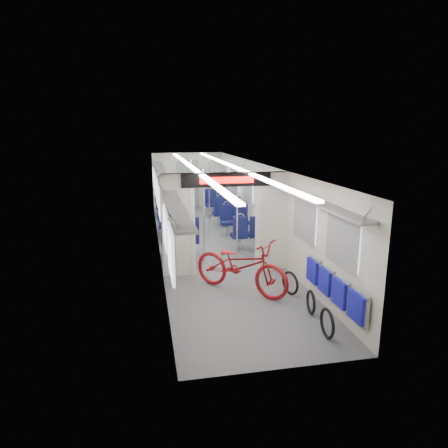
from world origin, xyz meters
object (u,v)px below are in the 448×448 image
(seat_bay_near_right, at_px, (241,224))
(stanchion_far_right, at_px, (209,195))
(seat_bay_far_left, at_px, (170,206))
(seat_bay_far_right, at_px, (221,205))
(bicycle, at_px, (241,265))
(bike_hoop_c, at_px, (290,284))
(bike_hoop_a, at_px, (327,325))
(stanchion_far_left, at_px, (192,198))
(bike_hoop_b, at_px, (311,304))
(stanchion_near_left, at_px, (204,216))
(seat_bay_near_left, at_px, (177,226))
(stanchion_near_right, at_px, (237,217))
(flip_bench, at_px, (333,287))

(seat_bay_near_right, relative_size, stanchion_far_right, 0.84)
(seat_bay_far_left, distance_m, seat_bay_far_right, 1.87)
(bicycle, height_order, bike_hoop_c, bicycle)
(bike_hoop_a, xyz_separation_m, stanchion_far_left, (-1.31, 6.95, 0.93))
(bike_hoop_b, xyz_separation_m, stanchion_near_left, (-1.42, 3.35, 0.95))
(bicycle, xyz_separation_m, stanchion_far_left, (-0.40, 4.88, 0.59))
(seat_bay_near_left, relative_size, stanchion_near_right, 1.00)
(bike_hoop_c, xyz_separation_m, stanchion_far_left, (-1.34, 5.22, 0.93))
(seat_bay_near_right, bearing_deg, stanchion_far_right, 112.28)
(flip_bench, bearing_deg, stanchion_far_left, 105.02)
(bike_hoop_b, xyz_separation_m, seat_bay_near_left, (-1.99, 4.79, 0.38))
(flip_bench, relative_size, seat_bay_near_right, 1.09)
(bicycle, xyz_separation_m, stanchion_near_left, (-0.43, 2.12, 0.59))
(bicycle, distance_m, bike_hoop_b, 1.62)
(bike_hoop_c, bearing_deg, flip_bench, -72.11)
(stanchion_near_left, bearing_deg, stanchion_near_right, -22.03)
(flip_bench, height_order, seat_bay_far_right, seat_bay_far_right)
(flip_bench, xyz_separation_m, bike_hoop_c, (-0.36, 1.11, -0.36))
(flip_bench, xyz_separation_m, stanchion_near_right, (-0.96, 3.26, 0.57))
(bicycle, height_order, seat_bay_near_left, seat_bay_near_left)
(flip_bench, xyz_separation_m, seat_bay_far_left, (-2.29, 8.07, -0.01))
(bike_hoop_c, relative_size, seat_bay_far_right, 0.23)
(seat_bay_far_right, bearing_deg, stanchion_far_left, -125.78)
(bicycle, height_order, seat_bay_far_left, seat_bay_far_left)
(seat_bay_near_left, xyz_separation_m, seat_bay_far_right, (1.87, 3.10, -0.03))
(seat_bay_near_left, bearing_deg, bike_hoop_a, -71.39)
(stanchion_far_right, bearing_deg, seat_bay_near_left, -125.34)
(bike_hoop_b, height_order, seat_bay_far_left, seat_bay_far_left)
(bike_hoop_a, height_order, stanchion_far_left, stanchion_far_left)
(bike_hoop_c, xyz_separation_m, seat_bay_far_left, (-1.93, 6.96, 0.35))
(bike_hoop_b, relative_size, seat_bay_near_right, 0.23)
(seat_bay_near_left, height_order, seat_bay_far_right, seat_bay_near_left)
(stanchion_near_right, bearing_deg, seat_bay_near_right, 73.53)
(bicycle, bearing_deg, bike_hoop_c, -65.11)
(seat_bay_far_left, relative_size, stanchion_far_right, 0.98)
(flip_bench, xyz_separation_m, stanchion_far_right, (-1.08, 6.71, 0.57))
(flip_bench, height_order, seat_bay_far_left, seat_bay_far_left)
(bike_hoop_c, xyz_separation_m, stanchion_near_left, (-1.36, 2.46, 0.93))
(flip_bench, bearing_deg, bike_hoop_a, -122.15)
(stanchion_near_right, bearing_deg, bicycle, -100.62)
(seat_bay_near_right, bearing_deg, bike_hoop_a, -89.74)
(seat_bay_near_right, xyz_separation_m, stanchion_far_left, (-1.28, 1.24, 0.63))
(stanchion_far_left, bearing_deg, seat_bay_far_right, 54.22)
(flip_bench, relative_size, seat_bay_far_left, 0.94)
(seat_bay_far_right, xyz_separation_m, stanchion_near_right, (-0.54, -4.84, 0.60))
(stanchion_far_left, bearing_deg, stanchion_near_left, -90.52)
(seat_bay_near_right, bearing_deg, stanchion_far_left, 135.85)
(bicycle, distance_m, stanchion_far_left, 4.93)
(seat_bay_far_left, xyz_separation_m, seat_bay_far_right, (1.87, 0.03, -0.02))
(bike_hoop_b, relative_size, stanchion_far_right, 0.19)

